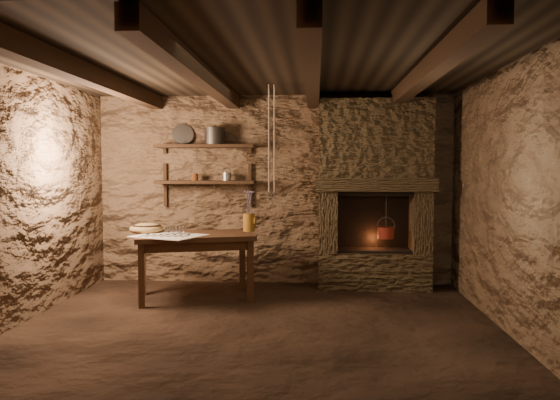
# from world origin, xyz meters

# --- Properties ---
(floor) EXTENTS (4.50, 4.50, 0.00)m
(floor) POSITION_xyz_m (0.00, 0.00, 0.00)
(floor) COLOR black
(floor) RESTS_ON ground
(back_wall) EXTENTS (4.50, 0.04, 2.40)m
(back_wall) POSITION_xyz_m (0.00, 2.00, 1.20)
(back_wall) COLOR #4D3624
(back_wall) RESTS_ON floor
(front_wall) EXTENTS (4.50, 0.04, 2.40)m
(front_wall) POSITION_xyz_m (0.00, -2.00, 1.20)
(front_wall) COLOR #4D3624
(front_wall) RESTS_ON floor
(left_wall) EXTENTS (0.04, 4.00, 2.40)m
(left_wall) POSITION_xyz_m (-2.25, 0.00, 1.20)
(left_wall) COLOR #4D3624
(left_wall) RESTS_ON floor
(right_wall) EXTENTS (0.04, 4.00, 2.40)m
(right_wall) POSITION_xyz_m (2.25, 0.00, 1.20)
(right_wall) COLOR #4D3624
(right_wall) RESTS_ON floor
(ceiling) EXTENTS (4.50, 4.00, 0.04)m
(ceiling) POSITION_xyz_m (0.00, 0.00, 2.40)
(ceiling) COLOR black
(ceiling) RESTS_ON back_wall
(beam_far_left) EXTENTS (0.14, 3.95, 0.16)m
(beam_far_left) POSITION_xyz_m (-1.50, 0.00, 2.31)
(beam_far_left) COLOR black
(beam_far_left) RESTS_ON ceiling
(beam_mid_left) EXTENTS (0.14, 3.95, 0.16)m
(beam_mid_left) POSITION_xyz_m (-0.50, 0.00, 2.31)
(beam_mid_left) COLOR black
(beam_mid_left) RESTS_ON ceiling
(beam_mid_right) EXTENTS (0.14, 3.95, 0.16)m
(beam_mid_right) POSITION_xyz_m (0.50, 0.00, 2.31)
(beam_mid_right) COLOR black
(beam_mid_right) RESTS_ON ceiling
(beam_far_right) EXTENTS (0.14, 3.95, 0.16)m
(beam_far_right) POSITION_xyz_m (1.50, 0.00, 2.31)
(beam_far_right) COLOR black
(beam_far_right) RESTS_ON ceiling
(shelf_lower) EXTENTS (1.25, 0.30, 0.04)m
(shelf_lower) POSITION_xyz_m (-0.85, 1.84, 1.30)
(shelf_lower) COLOR black
(shelf_lower) RESTS_ON back_wall
(shelf_upper) EXTENTS (1.25, 0.30, 0.04)m
(shelf_upper) POSITION_xyz_m (-0.85, 1.84, 1.75)
(shelf_upper) COLOR black
(shelf_upper) RESTS_ON back_wall
(hearth) EXTENTS (1.43, 0.51, 2.30)m
(hearth) POSITION_xyz_m (1.25, 1.77, 1.23)
(hearth) COLOR #3E301F
(hearth) RESTS_ON floor
(work_table) EXTENTS (1.45, 1.07, 0.74)m
(work_table) POSITION_xyz_m (-0.82, 1.08, 0.40)
(work_table) COLOR #341F12
(work_table) RESTS_ON floor
(linen_cloth) EXTENTS (0.86, 0.79, 0.01)m
(linen_cloth) POSITION_xyz_m (-1.05, 0.84, 0.74)
(linen_cloth) COLOR beige
(linen_cloth) RESTS_ON work_table
(pewter_cutlery_row) EXTENTS (0.62, 0.44, 0.01)m
(pewter_cutlery_row) POSITION_xyz_m (-1.05, 0.82, 0.75)
(pewter_cutlery_row) COLOR gray
(pewter_cutlery_row) RESTS_ON linen_cloth
(drinking_glasses) EXTENTS (0.22, 0.07, 0.09)m
(drinking_glasses) POSITION_xyz_m (-1.03, 0.98, 0.79)
(drinking_glasses) COLOR silver
(drinking_glasses) RESTS_ON linen_cloth
(stoneware_jug) EXTENTS (0.18, 0.18, 0.48)m
(stoneware_jug) POSITION_xyz_m (-0.24, 1.35, 0.94)
(stoneware_jug) COLOR #A36C1F
(stoneware_jug) RESTS_ON work_table
(wooden_bowl) EXTENTS (0.39, 0.39, 0.13)m
(wooden_bowl) POSITION_xyz_m (-1.39, 1.13, 0.78)
(wooden_bowl) COLOR olive
(wooden_bowl) RESTS_ON work_table
(iron_stockpot) EXTENTS (0.29, 0.29, 0.19)m
(iron_stockpot) POSITION_xyz_m (-0.73, 1.84, 1.86)
(iron_stockpot) COLOR #322F2C
(iron_stockpot) RESTS_ON shelf_upper
(tin_pan) EXTENTS (0.29, 0.19, 0.27)m
(tin_pan) POSITION_xyz_m (-1.16, 1.94, 1.91)
(tin_pan) COLOR #A1A19C
(tin_pan) RESTS_ON shelf_upper
(small_kettle) EXTENTS (0.17, 0.15, 0.16)m
(small_kettle) POSITION_xyz_m (-0.58, 1.84, 1.37)
(small_kettle) COLOR #A1A19C
(small_kettle) RESTS_ON shelf_lower
(rusty_tin) EXTENTS (0.10, 0.10, 0.09)m
(rusty_tin) POSITION_xyz_m (-0.99, 1.84, 1.36)
(rusty_tin) COLOR #502510
(rusty_tin) RESTS_ON shelf_lower
(red_pot) EXTENTS (0.22, 0.20, 0.54)m
(red_pot) POSITION_xyz_m (1.39, 1.72, 0.70)
(red_pot) COLOR maroon
(red_pot) RESTS_ON hearth
(hanging_ropes) EXTENTS (0.08, 0.08, 1.20)m
(hanging_ropes) POSITION_xyz_m (0.05, 1.05, 1.80)
(hanging_ropes) COLOR tan
(hanging_ropes) RESTS_ON ceiling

